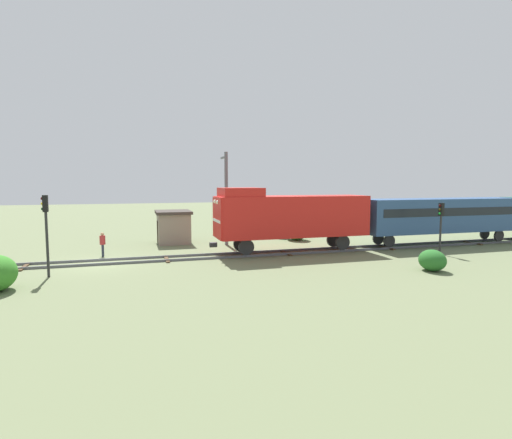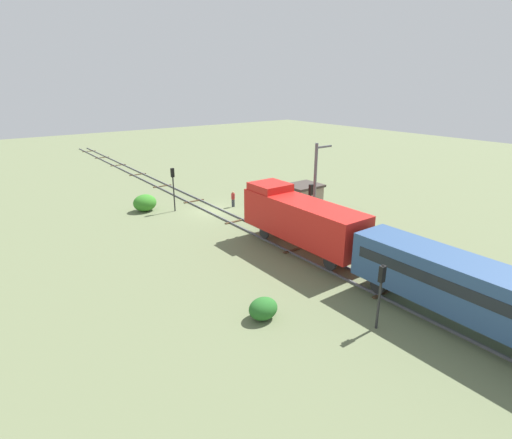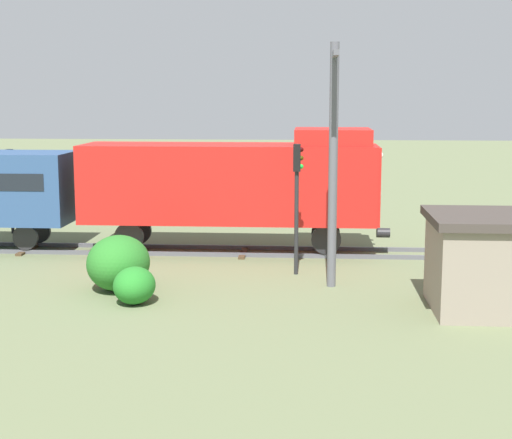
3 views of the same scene
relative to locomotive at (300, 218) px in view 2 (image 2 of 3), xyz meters
name	(u,v)px [view 2 (image 2 of 3)]	position (x,y,z in m)	size (l,w,h in m)	color
ground_plane	(213,211)	(0.00, -12.98, -2.77)	(151.53, 151.53, 0.00)	#66704C
railway_track	(213,210)	(0.00, -12.98, -2.70)	(2.40, 101.02, 0.16)	#595960
locomotive	(300,218)	(0.00, 0.00, 0.00)	(2.90, 11.60, 4.60)	red
passenger_car_leading	(478,290)	(0.00, 13.34, -0.25)	(2.84, 14.00, 3.66)	#2D4C7A
traffic_signal_near	(173,182)	(3.20, -15.28, 0.31)	(0.32, 0.34, 4.45)	#262628
traffic_signal_mid	(310,200)	(-3.40, -2.42, 0.27)	(0.32, 0.34, 4.39)	#262628
traffic_signal_far	(381,285)	(3.60, 10.11, -0.20)	(0.32, 0.34, 3.68)	#262628
worker_near_track	(233,198)	(-2.40, -12.91, -1.78)	(0.38, 0.38, 1.70)	#262B38
catenary_mast	(315,183)	(-5.06, -3.56, 1.26)	(1.94, 0.28, 7.58)	#595960
relay_hut	(303,197)	(-7.50, -7.62, -1.38)	(3.50, 2.90, 2.74)	gray
bush_near	(263,309)	(7.93, 5.76, -2.15)	(1.71, 1.40, 1.24)	#276726
bush_mid	(383,233)	(-7.51, 2.19, -2.23)	(1.49, 1.22, 1.08)	#257B26
bush_far	(145,203)	(5.62, -17.11, -1.91)	(2.37, 1.94, 1.73)	#358026
bush_back	(380,236)	(-5.94, 3.04, -1.92)	(2.36, 1.93, 1.71)	#297426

